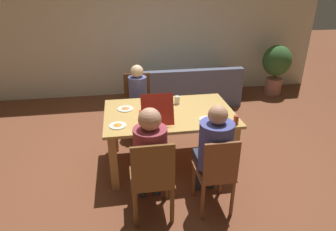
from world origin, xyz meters
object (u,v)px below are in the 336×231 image
(drinking_glass_1, at_px, (236,120))
(chair_0, at_px, (152,179))
(chair_1, at_px, (216,173))
(person_2, at_px, (138,96))
(person_0, at_px, (150,152))
(pizza_box_0, at_px, (156,115))
(potted_plant, at_px, (276,65))
(person_1, at_px, (214,148))
(dining_table, at_px, (169,121))
(plate_2, at_px, (118,125))
(couch, at_px, (187,89))
(plate_0, at_px, (125,109))
(chair_2, at_px, (138,102))
(drinking_glass_0, at_px, (177,100))
(plate_1, at_px, (207,119))

(drinking_glass_1, bearing_deg, chair_0, -153.10)
(chair_1, xyz_separation_m, person_2, (-0.68, 1.89, 0.17))
(person_0, relative_size, chair_1, 1.34)
(pizza_box_0, relative_size, potted_plant, 0.46)
(person_2, height_order, pizza_box_0, pizza_box_0)
(chair_0, xyz_separation_m, potted_plant, (3.04, 3.29, 0.15))
(person_2, bearing_deg, chair_1, -70.33)
(chair_0, xyz_separation_m, person_1, (0.68, 0.14, 0.21))
(dining_table, bearing_deg, person_2, 111.36)
(person_2, height_order, plate_2, person_2)
(dining_table, height_order, person_1, person_1)
(dining_table, xyz_separation_m, couch, (0.72, 2.13, -0.38))
(person_2, bearing_deg, plate_2, -105.30)
(person_2, height_order, plate_0, person_2)
(chair_2, height_order, plate_2, chair_2)
(chair_2, distance_m, drinking_glass_1, 1.86)
(dining_table, relative_size, chair_1, 1.79)
(chair_2, bearing_deg, plate_0, -104.24)
(chair_1, distance_m, drinking_glass_0, 1.32)
(chair_0, distance_m, plate_0, 1.24)
(potted_plant, bearing_deg, person_1, -126.92)
(chair_1, distance_m, person_2, 2.01)
(dining_table, relative_size, person_1, 1.35)
(person_1, distance_m, plate_2, 1.15)
(chair_1, bearing_deg, drinking_glass_1, 54.28)
(chair_0, xyz_separation_m, person_2, (0.00, 1.89, 0.17))
(drinking_glass_0, bearing_deg, person_2, 128.47)
(dining_table, relative_size, chair_2, 1.72)
(dining_table, height_order, drinking_glass_0, drinking_glass_0)
(dining_table, relative_size, drinking_glass_1, 15.06)
(plate_0, bearing_deg, person_0, -78.47)
(dining_table, height_order, plate_0, plate_0)
(person_1, height_order, couch, person_1)
(pizza_box_0, distance_m, drinking_glass_0, 0.54)
(pizza_box_0, bearing_deg, person_0, -101.61)
(plate_2, bearing_deg, drinking_glass_0, 34.01)
(dining_table, xyz_separation_m, chair_2, (-0.34, 1.02, -0.13))
(person_1, xyz_separation_m, plate_0, (-0.89, 1.05, 0.06))
(person_1, bearing_deg, pizza_box_0, 126.89)
(plate_0, bearing_deg, chair_2, 75.76)
(person_2, bearing_deg, pizza_box_0, -82.06)
(dining_table, xyz_separation_m, plate_2, (-0.66, -0.30, 0.13))
(chair_0, xyz_separation_m, drinking_glass_1, (1.06, 0.54, 0.32))
(chair_1, distance_m, plate_0, 1.51)
(chair_1, xyz_separation_m, couch, (0.39, 3.14, -0.24))
(plate_1, relative_size, couch, 0.10)
(plate_2, height_order, potted_plant, potted_plant)
(pizza_box_0, relative_size, plate_2, 2.45)
(drinking_glass_0, bearing_deg, dining_table, -120.84)
(person_1, height_order, potted_plant, person_1)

